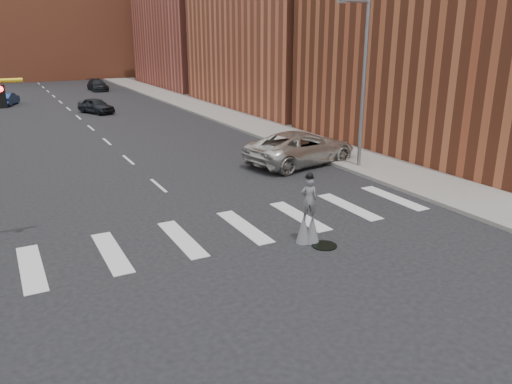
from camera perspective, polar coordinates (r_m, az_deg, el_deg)
name	(u,v)px	position (r m, az deg, el deg)	size (l,w,h in m)	color
ground_plane	(225,242)	(18.30, -3.60, -5.72)	(160.00, 160.00, 0.00)	black
sidewalk_right	(236,117)	(45.31, -2.27, 8.56)	(5.00, 90.00, 0.18)	gray
manhole	(324,246)	(18.09, 7.81, -6.08)	(0.90, 0.90, 0.04)	black
building_far	(207,13)	(75.16, -5.62, 19.69)	(16.00, 22.00, 20.00)	#B65343
building_backdrop	(64,22)	(94.25, -21.07, 17.63)	(26.00, 14.00, 18.00)	#BD5C3B
streetlight	(363,80)	(27.85, 12.08, 12.44)	(2.05, 0.20, 9.00)	slate
stilt_performer	(308,217)	(17.97, 5.99, -2.87)	(0.81, 0.65, 2.64)	#301F13
suv_crossing	(301,148)	(29.07, 5.20, 5.08)	(3.16, 6.86, 1.91)	beige
car_near	(96,106)	(50.28, -17.82, 9.36)	(1.68, 4.17, 1.42)	black
car_mid	(7,99)	(59.58, -26.53, 9.50)	(1.40, 4.01, 1.32)	navy
car_far	(98,85)	(70.72, -17.66, 11.57)	(2.03, 5.00, 1.45)	black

